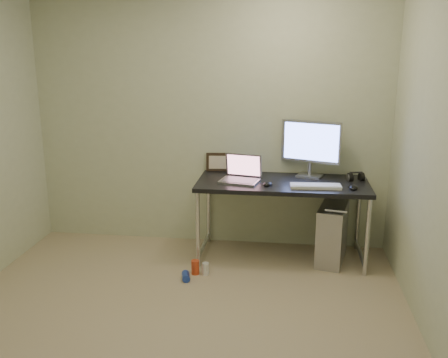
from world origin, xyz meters
TOP-DOWN VIEW (x-y plane):
  - floor at (0.00, 0.00)m, footprint 3.50×3.50m
  - wall_back at (0.00, 1.75)m, footprint 3.50×0.02m
  - desk at (0.74, 1.41)m, footprint 1.57×0.69m
  - tower_computer at (1.21, 1.39)m, footprint 0.33×0.56m
  - cable_a at (1.16, 1.70)m, footprint 0.01×0.16m
  - cable_b at (1.25, 1.68)m, footprint 0.02×0.11m
  - can_red at (-0.00, 0.94)m, footprint 0.09×0.09m
  - can_white at (0.09, 0.94)m, footprint 0.07×0.07m
  - can_blue at (-0.06, 0.81)m, footprint 0.10×0.14m
  - laptop at (0.35, 1.39)m, footprint 0.39×0.34m
  - monitor at (0.99, 1.62)m, footprint 0.55×0.23m
  - keyboard at (1.03, 1.24)m, footprint 0.45×0.17m
  - mouse_right at (1.35, 1.24)m, footprint 0.09×0.13m
  - mouse_left at (0.61, 1.26)m, footprint 0.11×0.14m
  - headphones at (1.41, 1.54)m, footprint 0.17×0.10m
  - picture_frame at (0.09, 1.73)m, footprint 0.23×0.09m
  - webcam at (0.31, 1.64)m, footprint 0.05×0.04m

SIDE VIEW (x-z plane):
  - floor at x=0.00m, z-range 0.00..0.00m
  - can_blue at x=-0.06m, z-range 0.00..0.07m
  - can_white at x=0.09m, z-range 0.00..0.11m
  - can_red at x=0.00m, z-range 0.00..0.13m
  - tower_computer at x=1.21m, z-range -0.02..0.56m
  - cable_b at x=1.25m, z-range 0.02..0.74m
  - cable_a at x=1.16m, z-range 0.06..0.74m
  - desk at x=0.74m, z-range 0.30..1.05m
  - keyboard at x=1.03m, z-range 0.75..0.78m
  - mouse_left at x=0.61m, z-range 0.75..0.79m
  - mouse_right at x=1.35m, z-range 0.75..0.79m
  - headphones at x=1.41m, z-range 0.73..0.83m
  - laptop at x=0.35m, z-range 0.69..0.93m
  - picture_frame at x=0.09m, z-range 0.75..0.93m
  - webcam at x=0.31m, z-range 0.78..0.91m
  - monitor at x=0.99m, z-range 0.80..1.33m
  - wall_back at x=0.00m, z-range 0.00..2.50m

